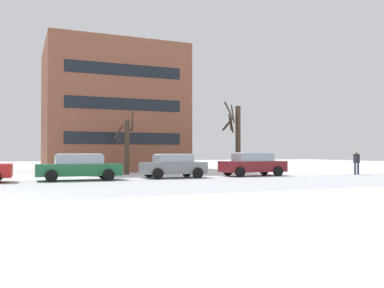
{
  "coord_description": "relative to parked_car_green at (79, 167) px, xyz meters",
  "views": [
    {
      "loc": [
        1.13,
        -15.13,
        1.56
      ],
      "look_at": [
        9.54,
        5.05,
        1.99
      ],
      "focal_mm": 38.69,
      "sensor_mm": 36.0,
      "label": 1
    }
  ],
  "objects": [
    {
      "name": "parked_car_green",
      "position": [
        0.0,
        0.0,
        0.0
      ],
      "size": [
        4.59,
        2.16,
        1.48
      ],
      "color": "#1E6038",
      "rests_on": "ground"
    },
    {
      "name": "tree_far_right",
      "position": [
        3.82,
        4.72,
        1.3
      ],
      "size": [
        1.61,
        1.45,
        4.34
      ],
      "color": "#423326",
      "rests_on": "ground"
    },
    {
      "name": "parked_car_gray",
      "position": [
        5.57,
        0.1,
        -0.01
      ],
      "size": [
        3.86,
        2.21,
        1.46
      ],
      "color": "slate",
      "rests_on": "ground"
    },
    {
      "name": "pedestrian_crossing",
      "position": [
        18.62,
        -1.37,
        0.2
      ],
      "size": [
        0.5,
        0.46,
        1.65
      ],
      "color": "#2D334C",
      "rests_on": "ground"
    },
    {
      "name": "building_far_right",
      "position": [
        4.33,
        12.33,
        4.52
      ],
      "size": [
        11.14,
        9.85,
        10.55
      ],
      "color": "brown",
      "rests_on": "ground"
    },
    {
      "name": "tree_far_mid",
      "position": [
        12.07,
        3.93,
        2.01
      ],
      "size": [
        1.49,
        2.06,
        5.43
      ],
      "color": "#423326",
      "rests_on": "ground"
    },
    {
      "name": "parked_car_maroon",
      "position": [
        11.15,
        0.08,
        0.03
      ],
      "size": [
        4.31,
        2.05,
        1.55
      ],
      "color": "maroon",
      "rests_on": "ground"
    }
  ]
}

